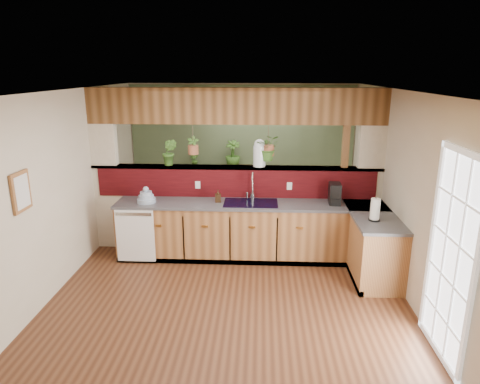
{
  "coord_description": "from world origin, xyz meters",
  "views": [
    {
      "loc": [
        0.39,
        -5.25,
        2.86
      ],
      "look_at": [
        0.1,
        0.7,
        1.15
      ],
      "focal_mm": 32.0,
      "sensor_mm": 36.0,
      "label": 1
    }
  ],
  "objects_px": {
    "faucet": "(252,185)",
    "dish_stack": "(146,197)",
    "paper_towel": "(375,210)",
    "soap_dispenser": "(218,196)",
    "glass_jar": "(259,153)",
    "shelving_console": "(220,188)",
    "coffee_maker": "(335,195)"
  },
  "relations": [
    {
      "from": "dish_stack",
      "to": "soap_dispenser",
      "type": "height_order",
      "value": "dish_stack"
    },
    {
      "from": "faucet",
      "to": "soap_dispenser",
      "type": "relative_size",
      "value": 2.35
    },
    {
      "from": "dish_stack",
      "to": "glass_jar",
      "type": "distance_m",
      "value": 1.88
    },
    {
      "from": "dish_stack",
      "to": "faucet",
      "type": "bearing_deg",
      "value": 7.11
    },
    {
      "from": "soap_dispenser",
      "to": "glass_jar",
      "type": "distance_m",
      "value": 0.94
    },
    {
      "from": "coffee_maker",
      "to": "paper_towel",
      "type": "bearing_deg",
      "value": -57.46
    },
    {
      "from": "dish_stack",
      "to": "paper_towel",
      "type": "height_order",
      "value": "paper_towel"
    },
    {
      "from": "dish_stack",
      "to": "shelving_console",
      "type": "relative_size",
      "value": 0.21
    },
    {
      "from": "coffee_maker",
      "to": "paper_towel",
      "type": "relative_size",
      "value": 0.96
    },
    {
      "from": "shelving_console",
      "to": "glass_jar",
      "type": "bearing_deg",
      "value": -88.92
    },
    {
      "from": "soap_dispenser",
      "to": "paper_towel",
      "type": "relative_size",
      "value": 0.59
    },
    {
      "from": "faucet",
      "to": "glass_jar",
      "type": "distance_m",
      "value": 0.52
    },
    {
      "from": "dish_stack",
      "to": "soap_dispenser",
      "type": "relative_size",
      "value": 1.48
    },
    {
      "from": "faucet",
      "to": "dish_stack",
      "type": "relative_size",
      "value": 1.58
    },
    {
      "from": "faucet",
      "to": "soap_dispenser",
      "type": "distance_m",
      "value": 0.56
    },
    {
      "from": "faucet",
      "to": "coffee_maker",
      "type": "height_order",
      "value": "faucet"
    },
    {
      "from": "soap_dispenser",
      "to": "coffee_maker",
      "type": "distance_m",
      "value": 1.77
    },
    {
      "from": "dish_stack",
      "to": "glass_jar",
      "type": "height_order",
      "value": "glass_jar"
    },
    {
      "from": "coffee_maker",
      "to": "shelving_console",
      "type": "xyz_separation_m",
      "value": [
        -1.96,
        2.25,
        -0.54
      ]
    },
    {
      "from": "faucet",
      "to": "dish_stack",
      "type": "distance_m",
      "value": 1.64
    },
    {
      "from": "faucet",
      "to": "paper_towel",
      "type": "bearing_deg",
      "value": -27.31
    },
    {
      "from": "coffee_maker",
      "to": "glass_jar",
      "type": "relative_size",
      "value": 0.73
    },
    {
      "from": "glass_jar",
      "to": "faucet",
      "type": "bearing_deg",
      "value": -115.29
    },
    {
      "from": "dish_stack",
      "to": "soap_dispenser",
      "type": "bearing_deg",
      "value": 3.52
    },
    {
      "from": "soap_dispenser",
      "to": "glass_jar",
      "type": "xyz_separation_m",
      "value": [
        0.62,
        0.35,
        0.61
      ]
    },
    {
      "from": "dish_stack",
      "to": "glass_jar",
      "type": "xyz_separation_m",
      "value": [
        1.72,
        0.42,
        0.63
      ]
    },
    {
      "from": "paper_towel",
      "to": "glass_jar",
      "type": "xyz_separation_m",
      "value": [
        -1.56,
        1.08,
        0.56
      ]
    },
    {
      "from": "soap_dispenser",
      "to": "coffee_maker",
      "type": "relative_size",
      "value": 0.61
    },
    {
      "from": "soap_dispenser",
      "to": "shelving_console",
      "type": "relative_size",
      "value": 0.14
    },
    {
      "from": "faucet",
      "to": "shelving_console",
      "type": "bearing_deg",
      "value": 108.66
    },
    {
      "from": "faucet",
      "to": "paper_towel",
      "type": "distance_m",
      "value": 1.88
    },
    {
      "from": "glass_jar",
      "to": "shelving_console",
      "type": "relative_size",
      "value": 0.31
    }
  ]
}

